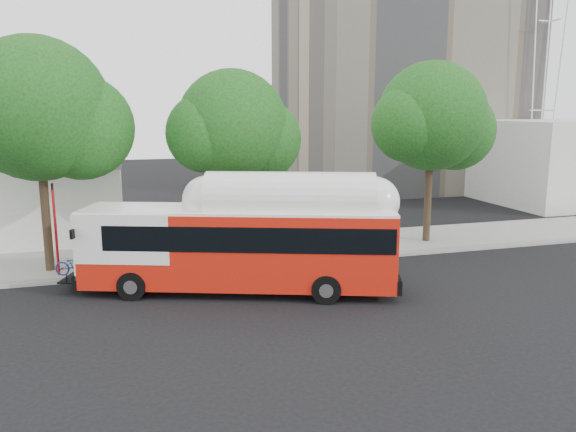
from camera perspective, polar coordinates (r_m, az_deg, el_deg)
name	(u,v)px	position (r m, az deg, el deg)	size (l,w,h in m)	color
ground	(291,294)	(21.24, 0.35, -7.95)	(120.00, 120.00, 0.00)	black
sidewalk	(253,251)	(27.26, -3.59, -3.55)	(60.00, 5.00, 0.15)	gray
curb_strip	(266,265)	(24.81, -2.25, -4.99)	(60.00, 0.30, 0.15)	gray
red_curb_segment	(198,270)	(24.29, -9.16, -5.47)	(10.00, 0.32, 0.16)	maroon
street_tree_left	(50,115)	(24.97, -22.99, 9.45)	(6.67, 5.80, 9.74)	#2D2116
street_tree_mid	(241,130)	(25.86, -4.82, 8.73)	(5.75, 5.00, 8.62)	#2D2116
street_tree_right	(439,121)	(29.37, 15.07, 9.34)	(6.21, 5.40, 9.18)	#2D2116
transit_bus	(241,248)	(21.13, -4.78, -3.22)	(12.47, 6.24, 3.69)	red
signal_pole	(56,230)	(24.50, -22.53, -1.36)	(0.11, 0.37, 3.93)	#B51317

